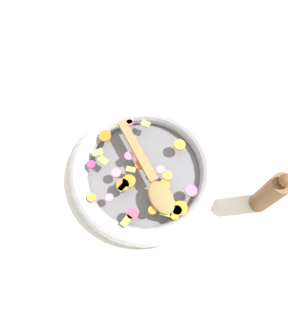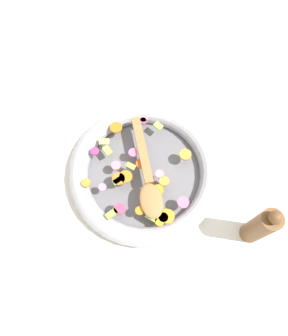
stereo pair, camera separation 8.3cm
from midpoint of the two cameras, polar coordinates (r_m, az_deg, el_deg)
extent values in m
plane|color=silver|center=(0.88, -2.69, -1.53)|extent=(4.00, 4.00, 0.00)
cylinder|color=slate|center=(0.87, -2.71, -1.40)|extent=(0.34, 0.34, 0.01)
torus|color=#9E9EA5|center=(0.86, -2.76, -0.96)|extent=(0.39, 0.39, 0.05)
cylinder|color=orange|center=(0.82, 1.23, -1.71)|extent=(0.03, 0.03, 0.01)
cylinder|color=orange|center=(0.88, -9.51, 5.19)|extent=(0.04, 0.04, 0.01)
cylinder|color=orange|center=(0.85, 3.48, 3.69)|extent=(0.04, 0.04, 0.01)
cylinder|color=orange|center=(0.81, -1.24, -4.99)|extent=(0.03, 0.03, 0.01)
cylinder|color=orange|center=(0.82, -6.62, -3.36)|extent=(0.05, 0.05, 0.01)
cylinder|color=orange|center=(0.80, -1.51, -7.76)|extent=(0.03, 0.03, 0.01)
cylinder|color=orange|center=(0.83, -3.56, 0.25)|extent=(0.04, 0.04, 0.01)
cylinder|color=orange|center=(0.79, 2.36, -8.57)|extent=(0.03, 0.03, 0.01)
cylinder|color=orange|center=(0.81, 0.55, -3.51)|extent=(0.03, 0.03, 0.01)
cylinder|color=orange|center=(0.82, -11.95, -5.45)|extent=(0.02, 0.02, 0.01)
cylinder|color=orange|center=(0.82, -5.51, -2.65)|extent=(0.04, 0.04, 0.01)
cylinder|color=orange|center=(0.80, 3.39, -7.39)|extent=(0.05, 0.05, 0.01)
cube|color=#B4CB49|center=(0.85, -9.87, 0.94)|extent=(0.03, 0.03, 0.01)
cube|color=#A8CD4F|center=(0.88, -2.44, 7.35)|extent=(0.03, 0.03, 0.01)
cube|color=#B4D060|center=(0.86, -10.83, 2.30)|extent=(0.02, 0.03, 0.01)
cube|color=#A7C53D|center=(0.82, -6.69, -3.69)|extent=(0.02, 0.03, 0.01)
cube|color=#A5CF4B|center=(0.79, 0.82, -8.19)|extent=(0.03, 0.03, 0.01)
cube|color=#B3D94A|center=(0.83, -5.16, -0.64)|extent=(0.02, 0.03, 0.01)
cube|color=#8AC342|center=(0.79, -6.14, -9.53)|extent=(0.03, 0.03, 0.01)
cylinder|color=#CE407D|center=(0.89, -5.25, 7.50)|extent=(0.03, 0.03, 0.01)
cylinder|color=#D9638C|center=(0.81, 5.36, -4.37)|extent=(0.04, 0.04, 0.01)
cylinder|color=pink|center=(0.81, -8.94, -5.50)|extent=(0.03, 0.03, 0.01)
cylinder|color=pink|center=(0.83, 0.08, -0.71)|extent=(0.03, 0.03, 0.01)
cylinder|color=pink|center=(0.83, -7.71, -1.21)|extent=(0.03, 0.03, 0.01)
cylinder|color=#CE3D5C|center=(0.80, -5.01, -8.31)|extent=(0.04, 0.04, 0.01)
cylinder|color=#D13372|center=(0.85, -11.97, 0.28)|extent=(0.03, 0.03, 0.01)
cylinder|color=#C8446E|center=(0.80, 2.80, -7.77)|extent=(0.03, 0.03, 0.01)
cylinder|color=pink|center=(0.84, -5.44, 1.74)|extent=(0.03, 0.03, 0.01)
cylinder|color=pink|center=(0.89, -5.35, 7.92)|extent=(0.03, 0.03, 0.01)
cube|color=olive|center=(0.84, -4.28, 2.59)|extent=(0.19, 0.04, 0.01)
ellipsoid|color=olive|center=(0.79, 0.04, -5.53)|extent=(0.09, 0.06, 0.01)
cylinder|color=brown|center=(0.82, 18.35, -4.68)|extent=(0.05, 0.05, 0.17)
sphere|color=brown|center=(0.73, 20.61, -2.46)|extent=(0.03, 0.03, 0.03)
camera|label=1|loc=(0.04, -92.89, -7.40)|focal=35.00mm
camera|label=2|loc=(0.04, 87.11, 7.40)|focal=35.00mm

